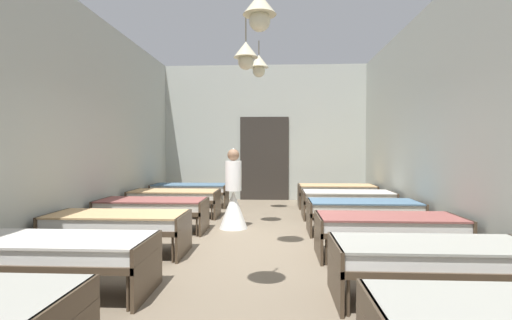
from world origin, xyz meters
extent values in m
cube|color=#7A6B56|center=(0.00, 0.00, -0.05)|extent=(6.40, 10.93, 0.10)
cube|color=#B2B7AD|center=(0.00, 5.27, 1.95)|extent=(6.20, 0.20, 3.90)
cube|color=#B2B7AD|center=(-3.00, 0.00, 1.95)|extent=(0.20, 10.33, 3.90)
cube|color=#B2B7AD|center=(3.00, 0.00, 1.95)|extent=(0.20, 10.33, 3.90)
cube|color=#2D2823|center=(0.00, 5.15, 1.20)|extent=(1.40, 0.06, 2.40)
cone|color=beige|center=(0.13, -0.90, 3.36)|extent=(0.44, 0.44, 0.28)
sphere|color=beige|center=(0.13, -0.90, 3.14)|extent=(0.28, 0.28, 0.28)
cylinder|color=brown|center=(-0.20, 0.90, 3.65)|extent=(0.02, 0.02, 0.51)
cone|color=beige|center=(-0.20, 0.90, 3.24)|extent=(0.44, 0.44, 0.28)
sphere|color=beige|center=(-0.20, 0.90, 3.02)|extent=(0.28, 0.28, 0.28)
cylinder|color=brown|center=(-0.05, 2.71, 3.75)|extent=(0.02, 0.02, 0.31)
cone|color=beige|center=(-0.05, 2.71, 3.44)|extent=(0.44, 0.44, 0.28)
sphere|color=beige|center=(-0.05, 2.71, 3.22)|extent=(0.28, 0.28, 0.28)
cylinder|color=#473828|center=(-2.72, -1.87, 0.17)|extent=(0.03, 0.03, 0.34)
cylinder|color=#473828|center=(-0.98, -2.59, 0.17)|extent=(0.03, 0.03, 0.34)
cylinder|color=#473828|center=(-0.98, -1.87, 0.17)|extent=(0.03, 0.03, 0.34)
cube|color=#473828|center=(-1.85, -2.23, 0.38)|extent=(1.90, 0.84, 0.07)
cube|color=#473828|center=(-0.92, -2.23, 0.29)|extent=(0.04, 0.84, 0.57)
cube|color=white|center=(-1.85, -2.23, 0.48)|extent=(1.82, 0.78, 0.14)
cube|color=beige|center=(-1.85, -2.23, 0.56)|extent=(1.86, 0.82, 0.02)
cylinder|color=#473828|center=(0.98, -2.59, 0.17)|extent=(0.03, 0.03, 0.34)
cylinder|color=#473828|center=(0.98, -1.87, 0.17)|extent=(0.03, 0.03, 0.34)
cylinder|color=#473828|center=(2.72, -1.87, 0.17)|extent=(0.03, 0.03, 0.34)
cube|color=#473828|center=(1.85, -2.23, 0.38)|extent=(1.90, 0.84, 0.07)
cube|color=#473828|center=(0.92, -2.23, 0.29)|extent=(0.04, 0.84, 0.57)
cube|color=white|center=(1.85, -2.23, 0.48)|extent=(1.82, 0.78, 0.14)
cube|color=#9E9E93|center=(1.85, -2.23, 0.56)|extent=(1.86, 0.82, 0.02)
cylinder|color=#473828|center=(-2.72, -1.10, 0.17)|extent=(0.03, 0.03, 0.34)
cylinder|color=#473828|center=(-2.72, -0.38, 0.17)|extent=(0.03, 0.03, 0.34)
cylinder|color=#473828|center=(-0.98, -1.10, 0.17)|extent=(0.03, 0.03, 0.34)
cylinder|color=#473828|center=(-0.98, -0.38, 0.17)|extent=(0.03, 0.03, 0.34)
cube|color=#473828|center=(-1.85, -0.74, 0.38)|extent=(1.90, 0.84, 0.07)
cube|color=#473828|center=(-2.78, -0.74, 0.29)|extent=(0.04, 0.84, 0.57)
cube|color=#473828|center=(-0.92, -0.74, 0.29)|extent=(0.04, 0.84, 0.57)
cube|color=white|center=(-1.85, -0.74, 0.48)|extent=(1.82, 0.78, 0.14)
cube|color=tan|center=(-1.85, -0.74, 0.56)|extent=(1.86, 0.82, 0.02)
cylinder|color=#473828|center=(0.98, -1.10, 0.17)|extent=(0.03, 0.03, 0.34)
cylinder|color=#473828|center=(0.98, -0.38, 0.17)|extent=(0.03, 0.03, 0.34)
cylinder|color=#473828|center=(2.72, -1.10, 0.17)|extent=(0.03, 0.03, 0.34)
cylinder|color=#473828|center=(2.72, -0.38, 0.17)|extent=(0.03, 0.03, 0.34)
cube|color=#473828|center=(1.85, -0.74, 0.38)|extent=(1.90, 0.84, 0.07)
cube|color=#473828|center=(0.92, -0.74, 0.29)|extent=(0.04, 0.84, 0.57)
cube|color=#473828|center=(2.78, -0.74, 0.29)|extent=(0.04, 0.84, 0.57)
cube|color=white|center=(1.85, -0.74, 0.48)|extent=(1.82, 0.78, 0.14)
cube|color=#8C4C47|center=(1.85, -0.74, 0.56)|extent=(1.86, 0.82, 0.02)
cylinder|color=#473828|center=(-2.72, 0.38, 0.17)|extent=(0.03, 0.03, 0.34)
cylinder|color=#473828|center=(-2.72, 1.10, 0.17)|extent=(0.03, 0.03, 0.34)
cylinder|color=#473828|center=(-0.98, 0.38, 0.17)|extent=(0.03, 0.03, 0.34)
cylinder|color=#473828|center=(-0.98, 1.10, 0.17)|extent=(0.03, 0.03, 0.34)
cube|color=#473828|center=(-1.85, 0.74, 0.38)|extent=(1.90, 0.84, 0.07)
cube|color=#473828|center=(-2.78, 0.74, 0.29)|extent=(0.04, 0.84, 0.57)
cube|color=#473828|center=(-0.92, 0.74, 0.29)|extent=(0.04, 0.84, 0.57)
cube|color=silver|center=(-1.85, 0.74, 0.48)|extent=(1.82, 0.78, 0.14)
cube|color=#8C4C47|center=(-1.85, 0.74, 0.56)|extent=(1.86, 0.82, 0.02)
cylinder|color=#473828|center=(0.98, 0.38, 0.17)|extent=(0.03, 0.03, 0.34)
cylinder|color=#473828|center=(0.98, 1.10, 0.17)|extent=(0.03, 0.03, 0.34)
cylinder|color=#473828|center=(2.72, 0.38, 0.17)|extent=(0.03, 0.03, 0.34)
cylinder|color=#473828|center=(2.72, 1.10, 0.17)|extent=(0.03, 0.03, 0.34)
cube|color=#473828|center=(1.85, 0.74, 0.38)|extent=(1.90, 0.84, 0.07)
cube|color=#473828|center=(0.92, 0.74, 0.29)|extent=(0.04, 0.84, 0.57)
cube|color=#473828|center=(2.78, 0.74, 0.29)|extent=(0.04, 0.84, 0.57)
cube|color=silver|center=(1.85, 0.74, 0.48)|extent=(1.82, 0.78, 0.14)
cube|color=slate|center=(1.85, 0.74, 0.56)|extent=(1.86, 0.82, 0.02)
cylinder|color=#473828|center=(-2.72, 1.87, 0.17)|extent=(0.03, 0.03, 0.34)
cylinder|color=#473828|center=(-2.72, 2.59, 0.17)|extent=(0.03, 0.03, 0.34)
cylinder|color=#473828|center=(-0.98, 1.87, 0.17)|extent=(0.03, 0.03, 0.34)
cylinder|color=#473828|center=(-0.98, 2.59, 0.17)|extent=(0.03, 0.03, 0.34)
cube|color=#473828|center=(-1.85, 2.23, 0.38)|extent=(1.90, 0.84, 0.07)
cube|color=#473828|center=(-2.78, 2.23, 0.29)|extent=(0.04, 0.84, 0.57)
cube|color=#473828|center=(-0.92, 2.23, 0.29)|extent=(0.04, 0.84, 0.57)
cube|color=silver|center=(-1.85, 2.23, 0.48)|extent=(1.82, 0.78, 0.14)
cube|color=tan|center=(-1.85, 2.23, 0.56)|extent=(1.86, 0.82, 0.02)
cylinder|color=#473828|center=(0.98, 1.87, 0.17)|extent=(0.03, 0.03, 0.34)
cylinder|color=#473828|center=(0.98, 2.59, 0.17)|extent=(0.03, 0.03, 0.34)
cylinder|color=#473828|center=(2.72, 1.87, 0.17)|extent=(0.03, 0.03, 0.34)
cylinder|color=#473828|center=(2.72, 2.59, 0.17)|extent=(0.03, 0.03, 0.34)
cube|color=#473828|center=(1.85, 2.23, 0.38)|extent=(1.90, 0.84, 0.07)
cube|color=#473828|center=(0.92, 2.23, 0.29)|extent=(0.04, 0.84, 0.57)
cube|color=#473828|center=(2.78, 2.23, 0.29)|extent=(0.04, 0.84, 0.57)
cube|color=silver|center=(1.85, 2.23, 0.48)|extent=(1.82, 0.78, 0.14)
cube|color=beige|center=(1.85, 2.23, 0.56)|extent=(1.86, 0.82, 0.02)
cylinder|color=#473828|center=(-2.72, 3.36, 0.17)|extent=(0.03, 0.03, 0.34)
cylinder|color=#473828|center=(-2.72, 4.08, 0.17)|extent=(0.03, 0.03, 0.34)
cylinder|color=#473828|center=(-0.98, 3.36, 0.17)|extent=(0.03, 0.03, 0.34)
cylinder|color=#473828|center=(-0.98, 4.08, 0.17)|extent=(0.03, 0.03, 0.34)
cube|color=#473828|center=(-1.85, 3.72, 0.38)|extent=(1.90, 0.84, 0.07)
cube|color=#473828|center=(-2.78, 3.72, 0.29)|extent=(0.04, 0.84, 0.57)
cube|color=#473828|center=(-0.92, 3.72, 0.29)|extent=(0.04, 0.84, 0.57)
cube|color=white|center=(-1.85, 3.72, 0.48)|extent=(1.82, 0.78, 0.14)
cube|color=slate|center=(-1.85, 3.72, 0.56)|extent=(1.86, 0.82, 0.02)
cylinder|color=#473828|center=(0.98, 3.36, 0.17)|extent=(0.03, 0.03, 0.34)
cylinder|color=#473828|center=(0.98, 4.08, 0.17)|extent=(0.03, 0.03, 0.34)
cylinder|color=#473828|center=(2.72, 3.36, 0.17)|extent=(0.03, 0.03, 0.34)
cylinder|color=#473828|center=(2.72, 4.08, 0.17)|extent=(0.03, 0.03, 0.34)
cube|color=#473828|center=(1.85, 3.72, 0.38)|extent=(1.90, 0.84, 0.07)
cube|color=#473828|center=(0.92, 3.72, 0.29)|extent=(0.04, 0.84, 0.57)
cube|color=#473828|center=(2.78, 3.72, 0.29)|extent=(0.04, 0.84, 0.57)
cube|color=white|center=(1.85, 3.72, 0.48)|extent=(1.82, 0.78, 0.14)
cube|color=tan|center=(1.85, 3.72, 0.56)|extent=(1.86, 0.82, 0.02)
cone|color=white|center=(-0.44, 1.08, 0.35)|extent=(0.52, 0.52, 0.70)
cylinder|color=white|center=(-0.44, 1.08, 0.97)|extent=(0.30, 0.30, 0.55)
sphere|color=#846047|center=(-0.44, 1.08, 1.36)|extent=(0.22, 0.22, 0.22)
cone|color=white|center=(-0.44, 1.08, 1.44)|extent=(0.18, 0.18, 0.10)
camera|label=1|loc=(0.36, -5.94, 1.46)|focal=26.92mm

